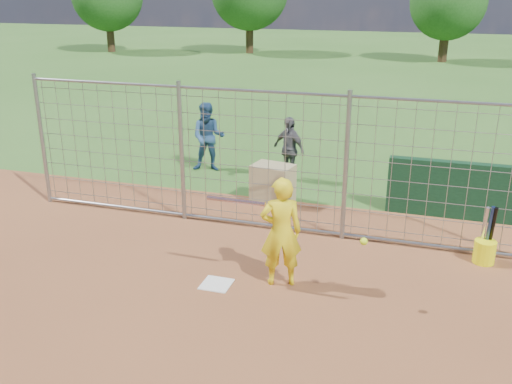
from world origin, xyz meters
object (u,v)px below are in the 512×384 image
(bystander_b, at_px, (289,149))
(equipment_bin, at_px, (273,184))
(bystander_a, at_px, (208,137))
(batter, at_px, (281,232))
(bucket_with_bats, at_px, (485,249))

(bystander_b, distance_m, equipment_bin, 1.50)
(bystander_a, xyz_separation_m, bystander_b, (1.99, -0.17, -0.08))
(bystander_b, height_order, equipment_bin, bystander_b)
(equipment_bin, bearing_deg, bystander_a, 152.35)
(batter, xyz_separation_m, equipment_bin, (-1.02, 3.18, -0.43))
(bystander_b, relative_size, equipment_bin, 1.84)
(bystander_a, bearing_deg, bucket_with_bats, -42.19)
(equipment_bin, bearing_deg, bystander_b, 102.78)
(bystander_a, distance_m, bystander_b, 2.00)
(batter, bearing_deg, bystander_b, -96.67)
(bystander_a, height_order, bystander_b, bystander_a)
(bystander_a, xyz_separation_m, equipment_bin, (2.04, -1.62, -0.42))
(bystander_a, relative_size, bystander_b, 1.11)
(equipment_bin, distance_m, bucket_with_bats, 4.25)
(bucket_with_bats, bearing_deg, bystander_b, 142.92)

